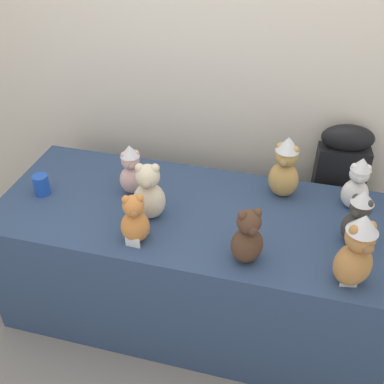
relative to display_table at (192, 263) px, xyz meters
The scene contains 16 objects.
ground_plane 0.44m from the display_table, 90.00° to the right, with size 10.00×10.00×0.00m, color gray.
wall_back 1.15m from the display_table, 90.00° to the left, with size 7.00×0.08×2.60m, color silver.
display_table is the anchor object (origin of this frame).
instrument_case 0.91m from the display_table, 36.96° to the left, with size 0.29×0.15×1.03m.
teddy_bear_charcoal 0.93m from the display_table, ahead, with size 0.17×0.16×0.29m.
teddy_bear_cream 0.55m from the display_table, 154.52° to the right, with size 0.18×0.16×0.31m.
teddy_bear_caramel 0.97m from the display_table, 21.14° to the right, with size 0.21×0.20×0.36m.
teddy_bear_honey 0.72m from the display_table, 31.54° to the left, with size 0.18×0.16×0.34m.
teddy_bear_snow 0.96m from the display_table, 17.31° to the left, with size 0.13×0.12×0.29m.
teddy_bear_ginger 0.59m from the display_table, 125.46° to the right, with size 0.17×0.16×0.26m.
teddy_bear_blush 0.61m from the display_table, 166.71° to the left, with size 0.17×0.16×0.28m.
teddy_bear_cocoa 0.65m from the display_table, 40.70° to the right, with size 0.18×0.18×0.28m.
party_cup_blue 0.91m from the display_table, behind, with size 0.08×0.08×0.11m, color blue.
name_card_front_left 0.48m from the display_table, 131.42° to the right, with size 0.07×0.01×0.05m, color white.
name_card_front_middle 0.54m from the display_table, 121.41° to the right, with size 0.07×0.01×0.05m, color white.
name_card_front_right 0.91m from the display_table, 22.96° to the right, with size 0.07×0.01×0.05m, color white.
Camera 1 is at (0.47, -1.52, 2.19)m, focal length 43.61 mm.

